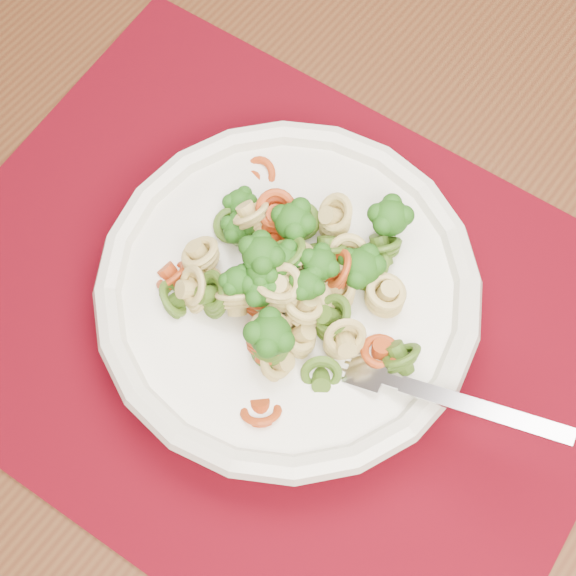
# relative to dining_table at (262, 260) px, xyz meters

# --- Properties ---
(dining_table) EXTENTS (1.65, 1.37, 0.75)m
(dining_table) POSITION_rel_dining_table_xyz_m (0.00, 0.00, 0.00)
(dining_table) COLOR #4E2C15
(dining_table) RESTS_ON ground
(placemat) EXTENTS (0.59, 0.52, 0.00)m
(placemat) POSITION_rel_dining_table_xyz_m (0.04, -0.08, 0.10)
(placemat) COLOR #56030B
(placemat) RESTS_ON dining_table
(pasta_bowl) EXTENTS (0.27, 0.27, 0.05)m
(pasta_bowl) POSITION_rel_dining_table_xyz_m (0.05, -0.08, 0.13)
(pasta_bowl) COLOR white
(pasta_bowl) RESTS_ON placemat
(pasta_broccoli_heap) EXTENTS (0.23, 0.23, 0.06)m
(pasta_broccoli_heap) POSITION_rel_dining_table_xyz_m (0.05, -0.08, 0.15)
(pasta_broccoli_heap) COLOR #CCBA64
(pasta_broccoli_heap) RESTS_ON pasta_bowl
(fork) EXTENTS (0.18, 0.05, 0.08)m
(fork) POSITION_rel_dining_table_xyz_m (0.11, -0.12, 0.15)
(fork) COLOR silver
(fork) RESTS_ON pasta_bowl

